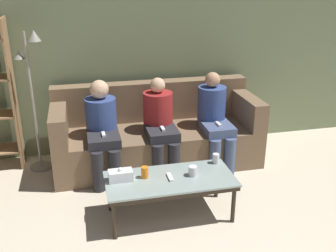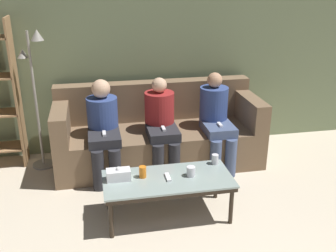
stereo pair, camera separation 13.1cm
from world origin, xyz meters
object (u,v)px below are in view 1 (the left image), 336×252
couch (156,135)px  tissue_box (121,175)px  cup_near_right (216,158)px  seated_person_mid_left (160,122)px  seated_person_left_end (102,126)px  cup_near_left (193,171)px  game_remote (170,177)px  cup_far_center (145,172)px  coffee_table (170,182)px  seated_person_mid_right (214,117)px  standing_lamp (33,87)px

couch → tissue_box: 1.27m
cup_near_right → couch: bearing=112.0°
seated_person_mid_left → seated_person_left_end: bearing=-179.6°
cup_near_left → game_remote: cup_near_left is taller
cup_far_center → tissue_box: size_ratio=0.50×
tissue_box → cup_near_right: bearing=7.9°
couch → game_remote: 1.20m
cup_near_left → game_remote: (-0.22, 0.00, -0.04)m
game_remote → couch: bearing=84.6°
cup_near_left → seated_person_left_end: size_ratio=0.09×
coffee_table → cup_near_right: bearing=20.7°
coffee_table → tissue_box: tissue_box is taller
coffee_table → tissue_box: (-0.45, 0.06, 0.09)m
tissue_box → seated_person_mid_right: (1.22, 0.91, 0.14)m
cup_far_center → seated_person_mid_left: size_ratio=0.10×
standing_lamp → game_remote: bearing=-46.7°
tissue_box → game_remote: size_ratio=1.47×
cup_near_right → cup_far_center: 0.75m
coffee_table → seated_person_left_end: 1.14m
seated_person_left_end → cup_far_center: bearing=-70.9°
couch → seated_person_mid_left: (0.00, -0.22, 0.25)m
cup_far_center → seated_person_left_end: bearing=109.1°
seated_person_mid_right → cup_near_right: bearing=-107.9°
cup_far_center → seated_person_mid_right: seated_person_mid_right is taller
seated_person_left_end → seated_person_mid_left: bearing=0.4°
tissue_box → seated_person_mid_left: (0.56, 0.91, 0.13)m
cup_far_center → tissue_box: bearing=-179.9°
game_remote → seated_person_left_end: (-0.54, 0.97, 0.18)m
cup_far_center → couch: bearing=73.3°
couch → standing_lamp: size_ratio=1.49×
cup_near_left → tissue_box: tissue_box is taller
seated_person_mid_left → seated_person_mid_right: seated_person_mid_right is taller
seated_person_left_end → couch: bearing=18.9°
coffee_table → seated_person_mid_left: seated_person_mid_left is taller
standing_lamp → cup_near_right: bearing=-32.7°
cup_near_right → seated_person_mid_right: 0.83m
standing_lamp → seated_person_mid_left: 1.48m
couch → seated_person_mid_left: seated_person_mid_left is taller
game_remote → seated_person_left_end: 1.13m
cup_near_left → cup_far_center: cup_far_center is taller
cup_near_left → cup_far_center: bearing=172.1°
game_remote → tissue_box: bearing=172.2°
cup_far_center → cup_near_left: bearing=-7.9°
cup_near_left → seated_person_left_end: seated_person_left_end is taller
seated_person_mid_right → cup_near_left: bearing=-119.3°
cup_near_right → seated_person_mid_right: bearing=72.1°
coffee_table → standing_lamp: size_ratio=0.74×
couch → seated_person_left_end: size_ratio=2.20×
game_remote → cup_far_center: bearing=164.7°
coffee_table → standing_lamp: (-1.26, 1.34, 0.62)m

